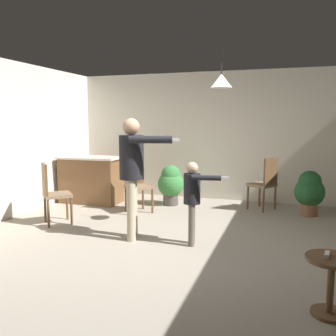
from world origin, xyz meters
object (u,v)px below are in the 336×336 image
(potted_plant_corner, at_px, (171,183))
(potted_plant_by_wall, at_px, (309,191))
(side_table_by_couch, at_px, (331,279))
(dining_chair_centre_back, at_px, (265,182))
(dining_chair_by_counter, at_px, (53,191))
(person_adult, at_px, (133,165))
(spare_remote_on_table, at_px, (327,255))
(person_child, at_px, (193,194))
(kitchen_counter, at_px, (91,179))
(dining_chair_near_wall, at_px, (137,182))

(potted_plant_corner, bearing_deg, potted_plant_by_wall, -0.53)
(side_table_by_couch, xyz_separation_m, dining_chair_centre_back, (-0.77, 3.70, 0.22))
(dining_chair_centre_back, bearing_deg, dining_chair_by_counter, 155.35)
(person_adult, xyz_separation_m, spare_remote_on_table, (2.40, -1.37, -0.52))
(potted_plant_by_wall, bearing_deg, dining_chair_by_counter, -154.73)
(person_child, xyz_separation_m, dining_chair_centre_back, (0.81, 2.31, -0.16))
(spare_remote_on_table, bearing_deg, potted_plant_corner, 125.53)
(kitchen_counter, distance_m, spare_remote_on_table, 5.30)
(dining_chair_centre_back, relative_size, potted_plant_corner, 1.25)
(kitchen_counter, bearing_deg, dining_chair_near_wall, -19.08)
(side_table_by_couch, distance_m, person_adult, 2.90)
(person_child, bearing_deg, side_table_by_couch, 38.33)
(dining_chair_centre_back, xyz_separation_m, potted_plant_by_wall, (0.77, -0.15, -0.10))
(person_child, relative_size, dining_chair_centre_back, 1.13)
(kitchen_counter, xyz_separation_m, dining_chair_centre_back, (3.44, 0.42, 0.07))
(side_table_by_couch, distance_m, dining_chair_centre_back, 3.79)
(person_child, bearing_deg, potted_plant_by_wall, 133.52)
(dining_chair_near_wall, bearing_deg, potted_plant_by_wall, 142.50)
(person_adult, distance_m, dining_chair_near_wall, 1.67)
(dining_chair_near_wall, bearing_deg, dining_chair_centre_back, 150.16)
(person_adult, xyz_separation_m, potted_plant_corner, (-0.14, 2.19, -0.62))
(kitchen_counter, bearing_deg, dining_chair_centre_back, 6.99)
(kitchen_counter, xyz_separation_m, person_adult, (1.77, -1.90, 0.58))
(side_table_by_couch, bearing_deg, person_child, 138.58)
(dining_chair_near_wall, bearing_deg, kitchen_counter, -69.37)
(person_child, bearing_deg, potted_plant_corner, -165.43)
(side_table_by_couch, xyz_separation_m, person_child, (-1.58, 1.39, 0.38))
(dining_chair_near_wall, bearing_deg, spare_remote_on_table, 85.87)
(kitchen_counter, distance_m, side_table_by_couch, 5.34)
(kitchen_counter, relative_size, person_adult, 0.74)
(person_adult, distance_m, potted_plant_by_wall, 3.33)
(side_table_by_couch, distance_m, spare_remote_on_table, 0.21)
(person_child, bearing_deg, spare_remote_on_table, 37.76)
(person_adult, distance_m, person_child, 0.94)
(person_adult, bearing_deg, dining_chair_centre_back, 129.27)
(kitchen_counter, bearing_deg, spare_remote_on_table, -38.09)
(kitchen_counter, distance_m, person_child, 3.25)
(dining_chair_near_wall, relative_size, spare_remote_on_table, 7.69)
(potted_plant_by_wall, bearing_deg, potted_plant_corner, 179.47)
(person_adult, bearing_deg, dining_chair_by_counter, -115.51)
(dining_chair_near_wall, bearing_deg, person_child, 84.02)
(side_table_by_couch, bearing_deg, kitchen_counter, 142.11)
(kitchen_counter, distance_m, dining_chair_centre_back, 3.47)
(potted_plant_by_wall, xyz_separation_m, spare_remote_on_table, (-0.04, -3.54, 0.09))
(dining_chair_near_wall, xyz_separation_m, potted_plant_corner, (0.43, 0.71, -0.10))
(kitchen_counter, relative_size, dining_chair_by_counter, 1.26)
(dining_chair_by_counter, bearing_deg, person_adult, 34.99)
(potted_plant_by_wall, bearing_deg, person_adult, -138.42)
(person_adult, bearing_deg, side_table_by_couch, 45.60)
(dining_chair_centre_back, height_order, spare_remote_on_table, dining_chair_centre_back)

